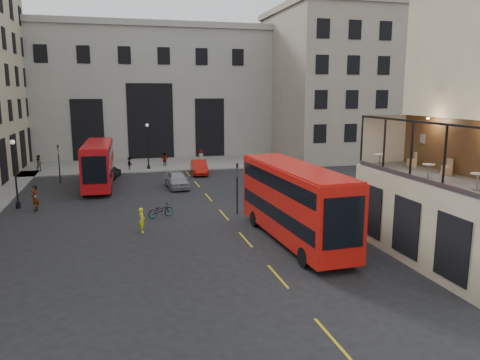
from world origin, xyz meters
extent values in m
plane|color=black|center=(0.00, 0.00, 0.00)|extent=(140.00, 140.00, 0.00)
cube|color=black|center=(4.98, 0.00, 2.00)|extent=(0.08, 9.20, 3.00)
cube|color=brown|center=(7.97, 0.00, 6.05)|extent=(0.04, 10.00, 2.90)
cube|color=beige|center=(6.50, 5.00, 6.05)|extent=(3.00, 0.04, 2.90)
cube|color=black|center=(6.50, 0.00, 7.50)|extent=(3.00, 10.00, 0.04)
cube|color=slate|center=(5.00, 0.00, 4.70)|extent=(0.12, 10.00, 0.18)
cube|color=black|center=(5.00, 0.00, 7.45)|extent=(0.12, 10.00, 0.10)
cube|color=beige|center=(7.92, 3.20, 6.20)|extent=(0.04, 0.45, 0.55)
cylinder|color=#FFD899|center=(7.30, 2.00, 7.45)|extent=(0.12, 0.12, 0.05)
cube|color=#C1B391|center=(6.50, 0.00, 2.25)|extent=(3.00, 11.00, 4.50)
cube|color=slate|center=(6.50, 0.00, 4.55)|extent=(3.00, 10.00, 0.10)
cube|color=#9B9A91|center=(-5.00, 48.00, 9.00)|extent=(34.00, 10.00, 18.00)
cube|color=#9B9A91|center=(-5.00, 48.00, 17.60)|extent=(35.00, 10.60, 0.80)
cube|color=black|center=(-5.00, 42.96, 5.00)|extent=(6.00, 0.12, 10.00)
cube|color=black|center=(-13.00, 42.96, 4.00)|extent=(4.00, 0.12, 8.00)
cube|color=black|center=(3.00, 42.96, 4.00)|extent=(4.00, 0.12, 8.00)
cube|color=gray|center=(20.00, 40.00, 10.00)|extent=(16.00, 18.00, 20.00)
cube|color=gray|center=(20.00, 40.00, 19.60)|extent=(16.60, 18.60, 0.80)
cube|color=slate|center=(-6.00, 38.00, 0.06)|extent=(40.00, 12.00, 0.12)
cylinder|color=black|center=(-1.00, 12.00, 1.40)|extent=(0.10, 0.10, 2.80)
imported|color=black|center=(-1.00, 12.00, 3.30)|extent=(0.16, 0.20, 1.00)
cylinder|color=black|center=(-15.00, 28.00, 1.40)|extent=(0.10, 0.10, 2.80)
imported|color=black|center=(-15.00, 28.00, 3.30)|extent=(0.16, 0.20, 1.00)
cylinder|color=black|center=(-17.00, 18.00, 2.50)|extent=(0.14, 0.14, 5.00)
cylinder|color=black|center=(-17.00, 18.00, 0.25)|extent=(0.36, 0.36, 0.50)
sphere|color=silver|center=(-17.00, 18.00, 5.15)|extent=(0.36, 0.36, 0.36)
cylinder|color=black|center=(-6.00, 34.00, 2.50)|extent=(0.14, 0.14, 5.00)
cylinder|color=black|center=(-6.00, 34.00, 0.25)|extent=(0.36, 0.36, 0.50)
sphere|color=silver|center=(-6.00, 34.00, 5.15)|extent=(0.36, 0.36, 0.36)
cube|color=red|center=(0.72, 4.95, 2.48)|extent=(3.17, 11.70, 4.11)
cube|color=black|center=(0.72, 4.95, 1.90)|extent=(3.18, 11.07, 0.84)
cube|color=black|center=(0.72, 4.95, 3.74)|extent=(3.18, 11.07, 0.84)
cube|color=red|center=(0.72, 4.95, 4.56)|extent=(3.05, 11.46, 0.13)
cylinder|color=black|center=(-0.65, 8.60, 0.53)|extent=(0.34, 1.07, 1.05)
cylinder|color=black|center=(1.75, 8.71, 0.53)|extent=(0.34, 1.07, 1.05)
cylinder|color=black|center=(-0.29, 0.85, 0.53)|extent=(0.34, 1.07, 1.05)
cylinder|color=black|center=(2.10, 0.96, 0.53)|extent=(0.34, 1.07, 1.05)
cube|color=red|center=(-11.16, 24.91, 2.27)|extent=(2.67, 10.66, 3.76)
cube|color=black|center=(-11.16, 24.91, 1.74)|extent=(2.69, 10.09, 0.77)
cube|color=black|center=(-11.16, 24.91, 3.42)|extent=(2.69, 10.09, 0.77)
cube|color=red|center=(-11.16, 24.91, 4.18)|extent=(2.57, 10.45, 0.12)
cylinder|color=black|center=(-12.16, 28.33, 0.48)|extent=(0.29, 0.97, 0.96)
cylinder|color=black|center=(-9.99, 28.28, 0.48)|extent=(0.29, 0.97, 0.96)
cylinder|color=black|center=(-12.33, 21.23, 0.48)|extent=(0.29, 0.97, 0.96)
cylinder|color=black|center=(-10.16, 21.17, 0.48)|extent=(0.29, 0.97, 0.96)
imported|color=#96989D|center=(-4.10, 22.74, 0.78)|extent=(2.13, 4.69, 1.56)
imported|color=#B7130B|center=(-0.83, 29.53, 0.76)|extent=(1.96, 4.74, 1.53)
imported|color=black|center=(-10.30, 29.57, 0.64)|extent=(2.62, 4.65, 1.27)
imported|color=gray|center=(-6.54, 12.57, 0.51)|extent=(2.05, 1.38, 1.02)
imported|color=yellow|center=(-8.02, 9.16, 0.81)|extent=(0.44, 0.62, 1.61)
imported|color=gray|center=(-17.96, 35.34, 0.97)|extent=(0.99, 0.79, 1.95)
imported|color=gray|center=(-8.10, 33.91, 0.78)|extent=(0.91, 1.15, 1.57)
imported|color=gray|center=(-3.94, 35.74, 0.83)|extent=(1.05, 0.65, 1.66)
imported|color=gray|center=(0.77, 37.44, 0.86)|extent=(1.00, 0.93, 1.71)
imported|color=gray|center=(-15.55, 16.76, 0.98)|extent=(0.52, 0.75, 1.97)
cylinder|color=beige|center=(6.02, -3.46, 5.35)|extent=(0.61, 0.61, 0.04)
cylinder|color=slate|center=(6.02, -3.46, 4.98)|extent=(0.08, 0.08, 0.72)
cylinder|color=slate|center=(6.02, -3.46, 4.62)|extent=(0.45, 0.45, 0.03)
cylinder|color=beige|center=(5.72, -0.46, 5.32)|extent=(0.59, 0.59, 0.04)
cylinder|color=slate|center=(5.72, -0.46, 4.97)|extent=(0.08, 0.08, 0.69)
cylinder|color=slate|center=(5.72, -0.46, 4.61)|extent=(0.43, 0.43, 0.03)
cylinder|color=white|center=(5.38, 3.53, 5.33)|extent=(0.60, 0.60, 0.04)
cylinder|color=slate|center=(5.38, 3.53, 4.97)|extent=(0.08, 0.08, 0.70)
cylinder|color=slate|center=(5.38, 3.53, 4.62)|extent=(0.44, 0.44, 0.03)
cube|color=tan|center=(7.56, 0.48, 4.82)|extent=(0.46, 0.46, 0.43)
cube|color=tan|center=(7.75, 0.51, 5.23)|extent=(0.10, 0.40, 0.38)
cube|color=tan|center=(7.27, 0.13, 4.82)|extent=(0.46, 0.46, 0.43)
cube|color=tan|center=(7.45, 0.10, 5.22)|extent=(0.10, 0.40, 0.38)
cube|color=tan|center=(7.13, 2.96, 4.83)|extent=(0.51, 0.51, 0.46)
cube|color=tan|center=(7.32, 2.91, 5.26)|extent=(0.14, 0.42, 0.40)
camera|label=1|loc=(-9.23, -20.41, 8.88)|focal=35.00mm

